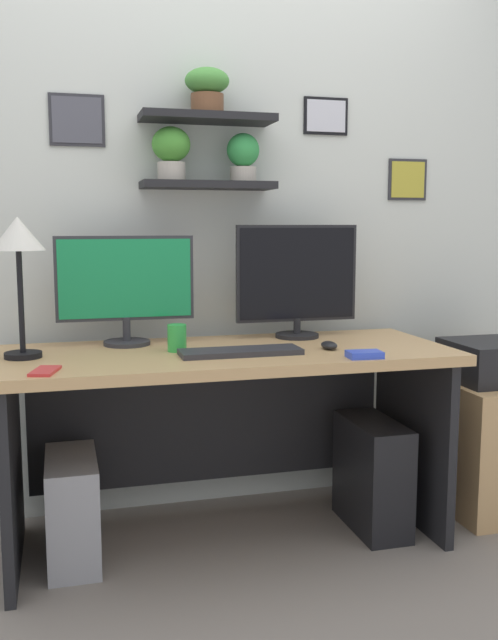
% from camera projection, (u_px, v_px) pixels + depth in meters
% --- Properties ---
extents(ground_plane, '(8.00, 8.00, 0.00)m').
position_uv_depth(ground_plane, '(228.00, 540.00, 2.72)').
color(ground_plane, gray).
extents(back_wall_assembly, '(4.40, 0.24, 2.70)m').
position_uv_depth(back_wall_assembly, '(202.00, 190.00, 2.96)').
color(back_wall_assembly, silver).
rests_on(back_wall_assembly, ground).
extents(desk, '(1.68, 0.68, 0.75)m').
position_uv_depth(desk, '(224.00, 400.00, 2.70)').
color(desk, tan).
rests_on(desk, ground).
extents(monitor_left, '(0.53, 0.18, 0.42)m').
position_uv_depth(monitor_left, '(125.00, 285.00, 2.71)').
color(monitor_left, '#2D2D33').
rests_on(monitor_left, desk).
extents(monitor_right, '(0.51, 0.18, 0.46)m').
position_uv_depth(monitor_right, '(297.00, 279.00, 2.89)').
color(monitor_right, black).
rests_on(monitor_right, desk).
extents(keyboard, '(0.44, 0.14, 0.02)m').
position_uv_depth(keyboard, '(240.00, 352.00, 2.53)').
color(keyboard, '#2D2D33').
rests_on(keyboard, desk).
extents(computer_mouse, '(0.06, 0.09, 0.03)m').
position_uv_depth(computer_mouse, '(329.00, 345.00, 2.63)').
color(computer_mouse, black).
rests_on(computer_mouse, desk).
extents(desk_lamp, '(0.18, 0.18, 0.49)m').
position_uv_depth(desk_lamp, '(18.00, 245.00, 2.41)').
color(desk_lamp, black).
rests_on(desk_lamp, desk).
extents(cell_phone, '(0.10, 0.15, 0.01)m').
position_uv_depth(cell_phone, '(45.00, 371.00, 2.22)').
color(cell_phone, red).
rests_on(cell_phone, desk).
extents(pen_cup, '(0.07, 0.07, 0.10)m').
position_uv_depth(pen_cup, '(177.00, 338.00, 2.59)').
color(pen_cup, green).
rests_on(pen_cup, desk).
extents(scissors_tray, '(0.13, 0.09, 0.02)m').
position_uv_depth(scissors_tray, '(364.00, 354.00, 2.47)').
color(scissors_tray, blue).
rests_on(scissors_tray, desk).
extents(drawer_cabinet, '(0.44, 0.50, 0.56)m').
position_uv_depth(drawer_cabinet, '(491.00, 444.00, 3.02)').
color(drawer_cabinet, tan).
rests_on(drawer_cabinet, ground).
extents(printer, '(0.38, 0.34, 0.17)m').
position_uv_depth(printer, '(495.00, 361.00, 2.97)').
color(printer, black).
rests_on(printer, drawer_cabinet).
extents(computer_tower_left, '(0.18, 0.40, 0.39)m').
position_uv_depth(computer_tower_left, '(72.00, 509.00, 2.54)').
color(computer_tower_left, '#99999E').
rests_on(computer_tower_left, ground).
extents(computer_tower_right, '(0.18, 0.40, 0.44)m').
position_uv_depth(computer_tower_right, '(372.00, 474.00, 2.81)').
color(computer_tower_right, black).
rests_on(computer_tower_right, ground).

